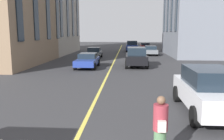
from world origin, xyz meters
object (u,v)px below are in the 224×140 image
object	(u,v)px
car_red_mid	(145,46)
car_grey_oncoming	(150,50)
car_black_parked_b	(136,57)
car_grey_far	(94,53)
car_white_parked_a	(209,90)
car_blue_trailing	(88,60)
pedestrian_near	(160,128)
car_blue_near	(132,46)

from	to	relation	value
car_red_mid	car_grey_oncoming	bearing A→B (deg)	180.00
car_black_parked_b	car_grey_far	bearing A→B (deg)	36.17
car_white_parked_a	car_red_mid	distance (m)	36.00
car_grey_far	car_blue_trailing	bearing A→B (deg)	-175.98
car_white_parked_a	car_grey_oncoming	bearing A→B (deg)	-0.00
car_grey_oncoming	pedestrian_near	world-z (taller)	pedestrian_near
car_grey_far	car_white_parked_a	distance (m)	21.83
car_grey_oncoming	car_red_mid	bearing A→B (deg)	0.00
pedestrian_near	car_grey_far	bearing A→B (deg)	12.17
car_black_parked_b	car_blue_near	world-z (taller)	same
car_blue_trailing	car_grey_far	bearing A→B (deg)	4.02
car_blue_near	car_black_parked_b	bearing A→B (deg)	-179.66
car_grey_far	car_white_parked_a	size ratio (longest dim) A/B	0.83
car_grey_far	car_grey_oncoming	size ratio (longest dim) A/B	0.89
car_grey_far	pedestrian_near	bearing A→B (deg)	-167.83
car_grey_oncoming	pedestrian_near	size ratio (longest dim) A/B	2.57
car_grey_oncoming	car_black_parked_b	bearing A→B (deg)	168.27
car_white_parked_a	car_blue_trailing	xyz separation A→B (m)	(12.17, 7.12, -0.27)
car_white_parked_a	car_blue_trailing	bearing A→B (deg)	30.34
car_red_mid	car_white_parked_a	bearing A→B (deg)	180.00
car_red_mid	pedestrian_near	distance (m)	39.88
car_grey_far	car_red_mid	distance (m)	17.37
car_grey_far	car_red_mid	bearing A→B (deg)	-26.31
car_blue_trailing	car_red_mid	world-z (taller)	same
car_black_parked_b	car_white_parked_a	bearing A→B (deg)	-169.37
pedestrian_near	car_red_mid	bearing A→B (deg)	-3.56
car_grey_far	pedestrian_near	world-z (taller)	pedestrian_near
car_grey_far	car_red_mid	world-z (taller)	car_grey_far
car_black_parked_b	car_grey_far	distance (m)	8.82
car_blue_near	car_grey_far	distance (m)	12.47
car_grey_oncoming	car_red_mid	distance (m)	10.68
car_white_parked_a	car_grey_oncoming	size ratio (longest dim) A/B	1.07
car_blue_near	car_blue_trailing	bearing A→B (deg)	167.05
car_blue_trailing	pedestrian_near	distance (m)	16.63
car_black_parked_b	car_blue_trailing	world-z (taller)	car_black_parked_b
car_blue_near	car_grey_far	xyz separation A→B (m)	(-11.38, 5.09, -0.27)
car_grey_far	car_grey_oncoming	world-z (taller)	car_grey_far
car_blue_trailing	pedestrian_near	xyz separation A→B (m)	(-15.97, -4.65, 0.16)
car_grey_oncoming	car_red_mid	world-z (taller)	same
pedestrian_near	car_blue_near	bearing A→B (deg)	0.21
pedestrian_near	car_blue_trailing	bearing A→B (deg)	16.22
car_blue_trailing	car_grey_oncoming	size ratio (longest dim) A/B	1.00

